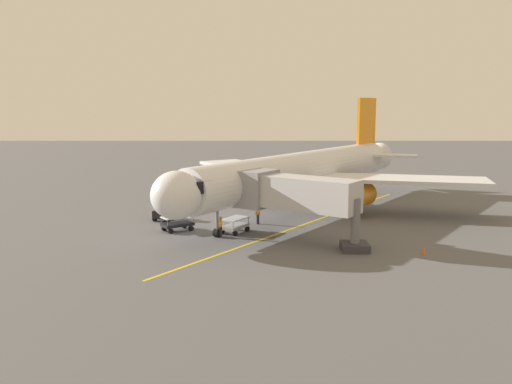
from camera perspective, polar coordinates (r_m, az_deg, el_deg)
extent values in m
plane|color=#565659|center=(55.69, 4.56, -1.97)|extent=(220.00, 220.00, 0.00)
cube|color=yellow|center=(49.78, 5.29, -3.30)|extent=(23.12, 32.92, 0.01)
cylinder|color=silver|center=(55.00, 4.79, 2.21)|extent=(22.60, 30.04, 3.80)
ellipsoid|color=silver|center=(40.48, -8.32, -0.33)|extent=(5.25, 5.35, 3.61)
cone|color=silver|center=(71.51, 12.31, 3.61)|extent=(4.52, 4.42, 3.42)
cube|color=black|center=(41.41, -7.01, 0.68)|extent=(3.56, 3.16, 0.90)
cube|color=silver|center=(54.80, 14.49, 1.29)|extent=(17.78, 8.89, 0.36)
cylinder|color=orange|center=(53.55, 10.67, -0.37)|extent=(3.83, 4.10, 2.30)
cylinder|color=black|center=(51.98, 9.87, -0.64)|extent=(1.84, 1.37, 2.10)
cube|color=silver|center=(62.77, -0.23, 2.54)|extent=(13.65, 17.13, 0.36)
cylinder|color=orange|center=(59.20, 0.40, 0.68)|extent=(3.83, 4.10, 2.30)
cylinder|color=black|center=(57.79, -0.58, 0.47)|extent=(1.84, 1.37, 2.10)
cube|color=orange|center=(68.51, 11.43, 6.60)|extent=(3.05, 4.14, 7.20)
cube|color=silver|center=(67.21, 13.75, 3.74)|extent=(6.82, 4.16, 0.24)
cube|color=silver|center=(69.78, 8.84, 4.08)|extent=(5.77, 6.55, 0.24)
cylinder|color=slate|center=(44.38, -4.08, -2.53)|extent=(0.24, 0.24, 2.77)
cylinder|color=black|center=(44.68, -4.06, -4.27)|extent=(0.77, 0.83, 0.70)
cylinder|color=slate|center=(56.69, 8.56, 0.13)|extent=(0.24, 0.24, 2.77)
cylinder|color=black|center=(56.92, 8.53, -1.24)|extent=(1.00, 1.16, 1.10)
cylinder|color=slate|center=(59.16, 4.06, 0.58)|extent=(0.24, 0.24, 2.77)
cylinder|color=black|center=(59.38, 4.04, -0.74)|extent=(1.00, 1.16, 1.10)
cube|color=#B7B7BC|center=(42.37, 4.87, -0.12)|extent=(8.87, 7.29, 2.50)
cube|color=gray|center=(44.77, -0.11, 0.41)|extent=(4.13, 4.23, 3.00)
cylinder|color=slate|center=(40.71, 10.33, -3.41)|extent=(0.70, 0.70, 3.90)
cube|color=#333338|center=(41.09, 10.26, -5.66)|extent=(2.00, 2.00, 0.60)
cylinder|color=#23232D|center=(44.61, -3.71, -4.17)|extent=(0.26, 0.26, 0.88)
cube|color=orange|center=(44.45, -3.72, -3.24)|extent=(0.26, 0.39, 0.60)
cube|color=silver|center=(44.45, -3.72, -3.24)|extent=(0.27, 0.41, 0.10)
sphere|color=#9E7051|center=(44.36, -3.72, -2.71)|extent=(0.22, 0.22, 0.22)
cylinder|color=#23232D|center=(49.36, 0.19, -2.86)|extent=(0.26, 0.26, 0.88)
cube|color=orange|center=(49.22, 0.19, -2.01)|extent=(0.43, 0.32, 0.60)
cube|color=silver|center=(49.22, 0.19, -2.01)|extent=(0.45, 0.34, 0.10)
sphere|color=brown|center=(49.14, 0.19, -1.53)|extent=(0.22, 0.22, 0.22)
cylinder|color=#23232D|center=(64.87, 2.96, 0.01)|extent=(0.26, 0.26, 0.88)
cube|color=orange|center=(64.76, 2.97, 0.66)|extent=(0.44, 0.44, 0.60)
cube|color=silver|center=(64.76, 2.97, 0.66)|extent=(0.46, 0.46, 0.10)
sphere|color=beige|center=(64.70, 2.97, 1.03)|extent=(0.22, 0.22, 0.22)
cube|color=black|center=(47.15, -8.20, -3.37)|extent=(2.94, 2.60, 0.24)
cube|color=silver|center=(47.01, -8.22, -2.57)|extent=(2.94, 2.60, 0.08)
cylinder|color=slate|center=(46.03, -9.23, -3.19)|extent=(0.06, 0.06, 0.55)
cylinder|color=slate|center=(47.14, -9.85, -2.92)|extent=(0.06, 0.06, 0.55)
cylinder|color=slate|center=(47.04, -6.56, -2.87)|extent=(0.06, 0.06, 0.55)
cylinder|color=slate|center=(48.12, -7.23, -2.61)|extent=(0.06, 0.06, 0.55)
cylinder|color=black|center=(46.26, -8.91, -4.06)|extent=(0.50, 0.45, 0.44)
cylinder|color=black|center=(47.42, -9.57, -3.75)|extent=(0.50, 0.45, 0.44)
cylinder|color=black|center=(47.06, -6.80, -3.79)|extent=(0.50, 0.45, 0.44)
cylinder|color=black|center=(48.20, -7.50, -3.50)|extent=(0.50, 0.45, 0.44)
cube|color=#9E9EA3|center=(46.00, -2.23, -3.60)|extent=(2.53, 2.95, 0.24)
cube|color=silver|center=(45.86, -2.24, -2.78)|extent=(2.53, 2.95, 0.08)
cylinder|color=slate|center=(44.61, -2.41, -3.47)|extent=(0.06, 0.06, 0.55)
cylinder|color=slate|center=(45.28, -3.72, -3.30)|extent=(0.06, 0.06, 0.55)
cylinder|color=slate|center=(46.59, -0.79, -2.93)|extent=(0.06, 0.06, 0.55)
cylinder|color=slate|center=(47.23, -2.08, -2.76)|extent=(0.06, 0.06, 0.55)
cylinder|color=black|center=(44.96, -2.19, -4.34)|extent=(0.44, 0.51, 0.44)
cylinder|color=black|center=(45.66, -3.57, -4.14)|extent=(0.44, 0.51, 0.44)
cylinder|color=black|center=(46.52, -0.92, -3.88)|extent=(0.44, 0.51, 0.44)
cylinder|color=black|center=(47.20, -2.27, -3.69)|extent=(0.44, 0.51, 0.44)
cube|color=black|center=(65.15, -8.75, 0.14)|extent=(2.73, 2.63, 0.70)
cube|color=black|center=(65.22, -8.54, 0.69)|extent=(1.40, 1.42, 0.50)
cylinder|color=black|center=(64.25, -9.05, -0.31)|extent=(0.62, 0.58, 0.60)
cylinder|color=black|center=(65.35, -9.64, -0.16)|extent=(0.62, 0.58, 0.60)
cylinder|color=black|center=(65.07, -7.85, -0.16)|extent=(0.62, 0.58, 0.60)
cylinder|color=black|center=(66.17, -8.45, -0.02)|extent=(0.62, 0.58, 0.60)
cube|color=black|center=(51.74, -9.48, -2.19)|extent=(2.11, 2.64, 0.70)
cube|color=black|center=(51.89, -9.34, -1.48)|extent=(1.32, 1.18, 0.50)
cylinder|color=black|center=(50.82, -9.21, -2.79)|extent=(0.42, 0.65, 0.60)
cylinder|color=black|center=(51.40, -10.51, -2.69)|extent=(0.42, 0.65, 0.60)
cylinder|color=black|center=(52.23, -8.44, -2.45)|extent=(0.42, 0.65, 0.60)
cylinder|color=black|center=(52.79, -9.71, -2.36)|extent=(0.42, 0.65, 0.60)
cone|color=#F2590F|center=(41.42, 17.12, -5.84)|extent=(0.32, 0.32, 0.55)
cone|color=#F2590F|center=(54.70, -9.15, -1.97)|extent=(0.32, 0.32, 0.55)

